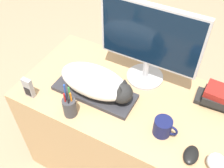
{
  "coord_description": "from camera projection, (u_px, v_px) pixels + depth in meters",
  "views": [
    {
      "loc": [
        0.39,
        -0.57,
        1.87
      ],
      "look_at": [
        -0.08,
        0.31,
        0.82
      ],
      "focal_mm": 42.0,
      "sensor_mm": 36.0,
      "label": 1
    }
  ],
  "objects": [
    {
      "name": "phone",
      "position": [
        28.0,
        88.0,
        1.42
      ],
      "size": [
        0.06,
        0.03,
        0.13
      ],
      "color": "#99999E",
      "rests_on": "desk"
    },
    {
      "name": "book_stack",
      "position": [
        219.0,
        97.0,
        1.39
      ],
      "size": [
        0.21,
        0.13,
        0.11
      ],
      "color": "black",
      "rests_on": "desk"
    },
    {
      "name": "keyboard",
      "position": [
        95.0,
        92.0,
        1.47
      ],
      "size": [
        0.47,
        0.18,
        0.02
      ],
      "color": "#2D2D33",
      "rests_on": "desk"
    },
    {
      "name": "desk",
      "position": [
        123.0,
        132.0,
        1.74
      ],
      "size": [
        1.2,
        0.65,
        0.76
      ],
      "color": "tan",
      "rests_on": "ground_plane"
    },
    {
      "name": "baseball",
      "position": [
        216.0,
        162.0,
        1.15
      ],
      "size": [
        0.08,
        0.08,
        0.08
      ],
      "color": "silver",
      "rests_on": "desk"
    },
    {
      "name": "coffee_mug",
      "position": [
        163.0,
        127.0,
        1.26
      ],
      "size": [
        0.12,
        0.09,
        0.1
      ],
      "color": "#141947",
      "rests_on": "desk"
    },
    {
      "name": "monitor",
      "position": [
        149.0,
        40.0,
        1.36
      ],
      "size": [
        0.56,
        0.22,
        0.48
      ],
      "color": "#B7B7BC",
      "rests_on": "desk"
    },
    {
      "name": "pen_cup",
      "position": [
        70.0,
        106.0,
        1.34
      ],
      "size": [
        0.07,
        0.07,
        0.21
      ],
      "color": "#38383D",
      "rests_on": "desk"
    },
    {
      "name": "computer_mouse",
      "position": [
        191.0,
        155.0,
        1.19
      ],
      "size": [
        0.07,
        0.1,
        0.03
      ],
      "color": "black",
      "rests_on": "desk"
    },
    {
      "name": "cat",
      "position": [
        97.0,
        82.0,
        1.4
      ],
      "size": [
        0.42,
        0.2,
        0.15
      ],
      "color": "white",
      "rests_on": "keyboard"
    }
  ]
}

